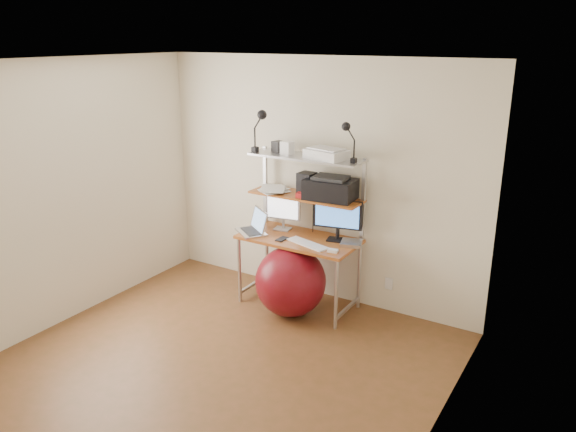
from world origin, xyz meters
name	(u,v)px	position (x,y,z in m)	size (l,w,h in m)	color
room	(205,231)	(0.00, 0.00, 1.25)	(3.60, 3.60, 3.60)	brown
computer_desk	(302,216)	(0.00, 1.50, 0.96)	(1.20, 0.60, 1.57)	#A55120
wall_outlet	(389,284)	(0.85, 1.79, 0.30)	(0.08, 0.01, 0.12)	white
monitor_silver	(283,209)	(-0.27, 1.58, 0.96)	(0.37, 0.16, 0.42)	silver
monitor_black	(338,216)	(0.36, 1.58, 0.98)	(0.48, 0.17, 0.49)	black
laptop	(255,227)	(-0.47, 1.34, 0.79)	(0.44, 0.43, 0.30)	#BBBBC0
keyboard	(308,244)	(0.17, 1.32, 0.75)	(0.46, 0.13, 0.01)	white
mouse	(333,251)	(0.47, 1.27, 0.75)	(0.10, 0.06, 0.03)	white
mac_mini	(351,243)	(0.54, 1.52, 0.76)	(0.20, 0.20, 0.04)	#BBBBC0
phone	(282,239)	(-0.12, 1.30, 0.75)	(0.08, 0.14, 0.01)	black
printer	(330,188)	(0.27, 1.59, 1.26)	(0.51, 0.37, 0.23)	black
nas_cube	(307,184)	(0.00, 1.59, 1.27)	(0.16, 0.16, 0.23)	black
red_box	(306,195)	(0.04, 1.50, 1.18)	(0.17, 0.12, 0.05)	red
scanner	(327,154)	(0.23, 1.57, 1.60)	(0.44, 0.33, 0.10)	white
box_white	(287,148)	(-0.20, 1.54, 1.62)	(0.11, 0.09, 0.13)	white
box_grey	(278,147)	(-0.35, 1.61, 1.60)	(0.11, 0.11, 0.11)	#29292B
clip_lamp_left	(260,122)	(-0.46, 1.47, 1.87)	(0.17, 0.10, 0.43)	black
clip_lamp_right	(348,133)	(0.46, 1.53, 1.82)	(0.15, 0.08, 0.37)	black
exercise_ball	(291,281)	(0.04, 1.22, 0.35)	(0.71, 0.71, 0.71)	maroon
paper_stack	(273,189)	(-0.38, 1.56, 1.17)	(0.40, 0.42, 0.03)	white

